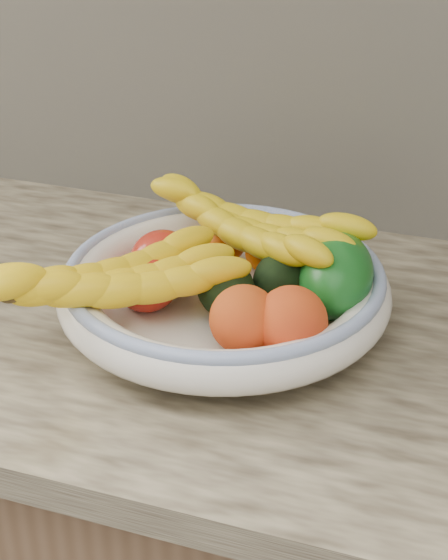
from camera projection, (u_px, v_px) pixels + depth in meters
fruit_bowl at (224, 289)px, 1.00m from camera, size 0.39×0.39×0.08m
clementine_back_left at (225, 243)px, 1.10m from camera, size 0.06×0.06×0.05m
clementine_back_right at (266, 253)px, 1.07m from camera, size 0.06×0.06×0.05m
tomato_left at (163, 259)px, 1.04m from camera, size 0.09×0.09×0.07m
tomato_near_left at (146, 282)px, 0.99m from camera, size 0.08×0.08×0.07m
avocado_center at (226, 288)px, 0.97m from camera, size 0.11×0.12×0.07m
avocado_right at (287, 276)px, 1.00m from camera, size 0.10×0.12×0.07m
green_mango at (336, 276)px, 0.97m from camera, size 0.13×0.15×0.11m
peach_front at (244, 319)px, 0.91m from camera, size 0.08×0.08×0.08m
peach_right at (291, 322)px, 0.90m from camera, size 0.10×0.10×0.08m
banana_bunch_back at (248, 232)px, 1.05m from camera, size 0.34×0.22×0.09m
banana_bunch_front at (113, 287)px, 0.94m from camera, size 0.30×0.31×0.09m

